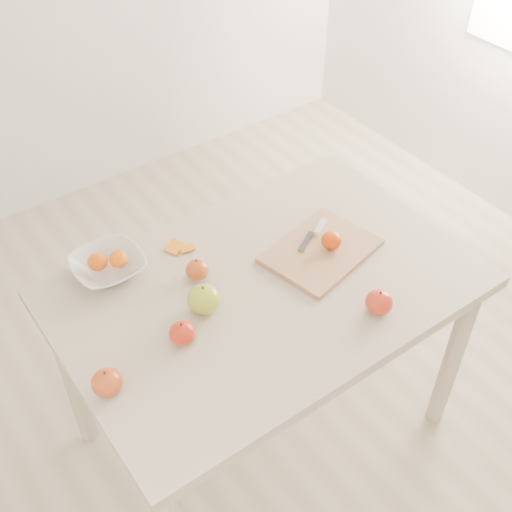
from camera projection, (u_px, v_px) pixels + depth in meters
ground at (264, 425)px, 2.38m from camera, size 3.50×3.50×0.00m
table at (266, 306)px, 1.93m from camera, size 1.20×0.80×0.75m
cutting_board at (321, 251)px, 1.96m from camera, size 0.37×0.31×0.02m
board_tangerine at (331, 240)px, 1.94m from camera, size 0.06×0.06×0.05m
fruit_bowl at (108, 266)px, 1.88m from camera, size 0.21×0.21×0.05m
bowl_tangerine_near at (98, 262)px, 1.86m from camera, size 0.06×0.06×0.05m
bowl_tangerine_far at (119, 259)px, 1.87m from camera, size 0.06×0.06×0.05m
orange_peel_a at (175, 248)px, 1.98m from camera, size 0.07×0.07×0.01m
orange_peel_b at (187, 249)px, 1.97m from camera, size 0.05×0.04×0.01m
paring_knife at (318, 229)px, 2.01m from camera, size 0.16×0.08×0.01m
apple_green at (204, 299)px, 1.76m from camera, size 0.09×0.09×0.08m
apple_red_e at (379, 302)px, 1.76m from camera, size 0.08×0.08×0.07m
apple_red_b at (182, 333)px, 1.69m from camera, size 0.07×0.07×0.06m
apple_red_a at (197, 270)px, 1.86m from camera, size 0.07×0.07×0.06m
apple_red_d at (107, 382)px, 1.57m from camera, size 0.08×0.08×0.07m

